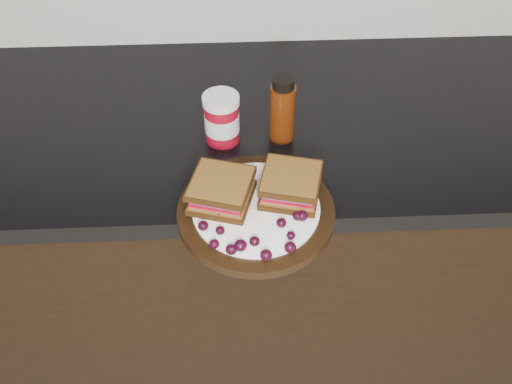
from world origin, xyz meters
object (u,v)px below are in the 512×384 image
oil_bottle (282,109)px  sandwich_left (221,191)px  plate (256,212)px  condiment_jar (222,119)px

oil_bottle → sandwich_left: bearing=-121.8°
plate → oil_bottle: 0.23m
sandwich_left → oil_bottle: bearing=74.3°
plate → condiment_jar: size_ratio=2.63×
sandwich_left → oil_bottle: oil_bottle is taller
condiment_jar → plate: bearing=-74.7°
plate → oil_bottle: bearing=73.9°
sandwich_left → condiment_jar: condiment_jar is taller
plate → sandwich_left: (-0.06, 0.02, 0.04)m
condiment_jar → oil_bottle: size_ratio=0.75×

